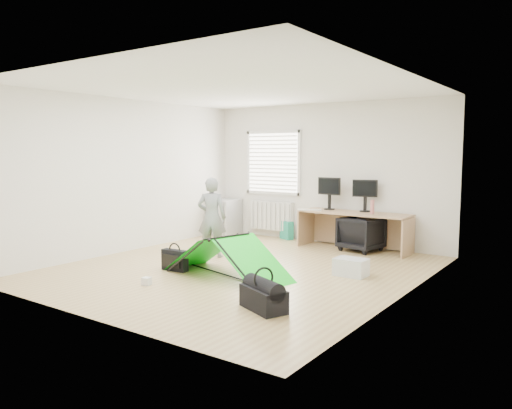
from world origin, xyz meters
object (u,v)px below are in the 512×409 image
Objects in this scene: office_chair at (361,234)px; person at (212,217)px; desk at (354,231)px; duffel_bag at (264,299)px; thermos at (372,207)px; monitor_left at (329,198)px; filing_cabinet at (225,217)px; kite at (227,256)px; laptop_bag at (175,260)px; storage_crate at (351,267)px; monitor_right at (365,200)px.

person is at bearing 56.89° from office_chair.
desk is 3.43× the size of duffel_bag.
thermos is 0.36× the size of office_chair.
duffel_bag is at bearing 115.63° from person.
monitor_left is 2.37m from person.
person reaches higher than filing_cabinet.
kite is 0.88m from laptop_bag.
filing_cabinet is at bearing -82.41° from person.
storage_crate is at bearing -76.91° from thermos.
person is at bearing -114.37° from monitor_left.
desk is at bearing -6.52° from monitor_left.
monitor_right is at bearing -1.84° from filing_cabinet.
thermos reaches higher than filing_cabinet.
monitor_left is 0.94m from office_chair.
desk is 0.59m from thermos.
monitor_left reaches higher than kite.
filing_cabinet is at bearing 157.16° from duffel_bag.
storage_crate is (0.77, -1.81, -0.22)m from desk.
person is at bearing -130.33° from desk.
monitor_left is at bearing -144.71° from person.
thermos is 0.18× the size of person.
office_chair is at bearing 56.70° from laptop_bag.
filing_cabinet is 1.67× the size of storage_crate.
duffel_bag is (2.32, -1.86, -0.55)m from person.
office_chair is at bearing 87.84° from kite.
kite is at bearing -121.23° from monitor_right.
monitor_right is 0.63m from office_chair.
monitor_left is at bearing 130.46° from duffel_bag.
monitor_left is at bearing 169.52° from desk.
kite is (-0.82, -2.84, -0.02)m from office_chair.
laptop_bag reaches higher than storage_crate.
duffel_bag is (-0.15, -2.01, 0.00)m from storage_crate.
office_chair is 0.36× the size of kite.
thermos reaches higher than duffel_bag.
desk is at bearing 171.53° from thermos.
monitor_left reaches higher than laptop_bag.
laptop_bag is at bearing 74.06° from person.
person is (1.28, -1.95, 0.30)m from filing_cabinet.
desk is 1.49× the size of person.
kite is (-0.11, -2.97, -0.62)m from monitor_left.
laptop_bag is at bearing 71.70° from office_chair.
duffel_bag is (3.61, -3.82, -0.25)m from filing_cabinet.
monitor_left is 0.69× the size of office_chair.
desk is at bearing -140.58° from monitor_right.
thermos is at bearing 103.09° from storage_crate.
laptop_bag is (-1.52, -3.04, -0.19)m from desk.
thermos is 0.54m from office_chair.
monitor_right reaches higher than desk.
monitor_right is 1.81× the size of thermos.
desk is at bearing 123.02° from duffel_bag.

